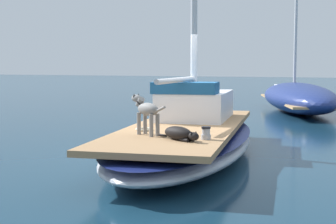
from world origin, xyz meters
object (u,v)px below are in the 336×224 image
(deck_winch, at_px, (206,133))
(moored_boat_far_astern, at_px, (298,97))
(coiled_rope, at_px, (144,129))
(dog_black, at_px, (180,134))
(dog_grey, at_px, (146,110))
(sailboat_main, at_px, (185,141))

(deck_winch, relative_size, moored_boat_far_astern, 0.03)
(deck_winch, xyz_separation_m, moored_boat_far_astern, (0.24, 12.22, -0.17))
(coiled_rope, xyz_separation_m, moored_boat_far_astern, (1.61, 11.54, -0.09))
(dog_black, xyz_separation_m, deck_winch, (0.38, 0.21, -0.01))
(dog_black, relative_size, coiled_rope, 2.66)
(dog_grey, bearing_deg, dog_black, -27.19)
(sailboat_main, distance_m, dog_grey, 1.75)
(dog_grey, bearing_deg, sailboat_main, 83.23)
(dog_black, distance_m, deck_winch, 0.43)
(sailboat_main, distance_m, dog_black, 2.06)
(dog_grey, xyz_separation_m, deck_winch, (1.11, -0.16, -0.32))
(dog_black, relative_size, deck_winch, 4.11)
(sailboat_main, distance_m, coiled_rope, 1.19)
(deck_winch, bearing_deg, moored_boat_far_astern, 88.86)
(dog_black, bearing_deg, deck_winch, 29.43)
(dog_grey, xyz_separation_m, moored_boat_far_astern, (1.35, 12.05, -0.49))
(dog_grey, relative_size, moored_boat_far_astern, 0.10)
(sailboat_main, bearing_deg, deck_winch, -62.00)
(dog_black, bearing_deg, dog_grey, 152.81)
(dog_black, xyz_separation_m, dog_grey, (-0.73, 0.37, 0.32))
(deck_winch, bearing_deg, dog_black, -150.57)
(dog_black, bearing_deg, sailboat_main, 105.62)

